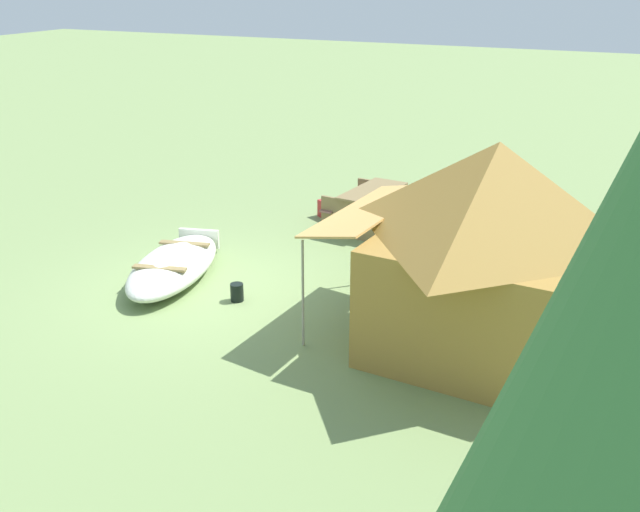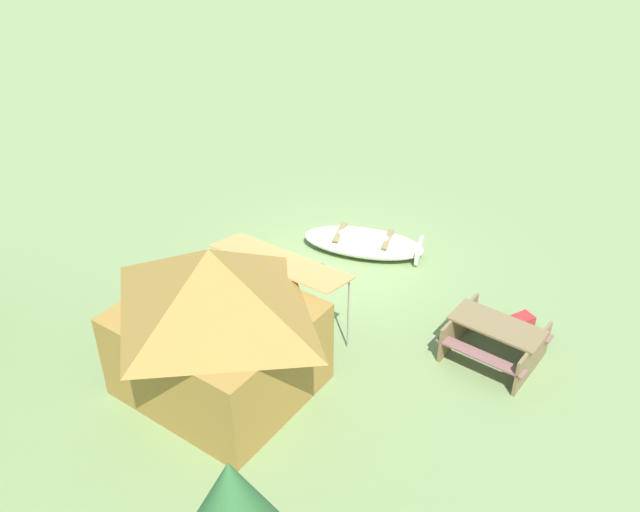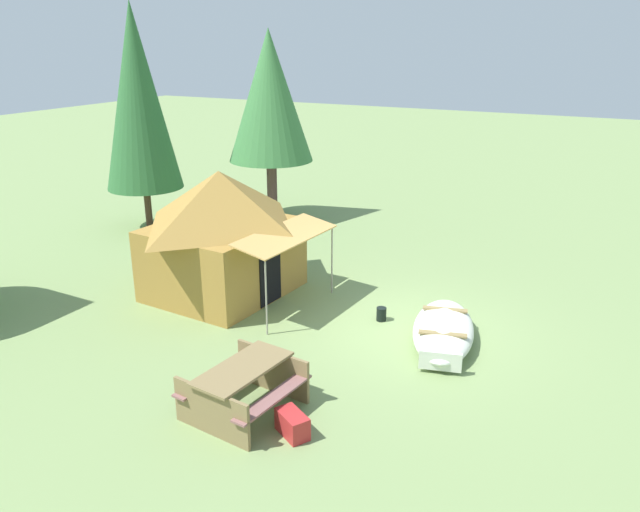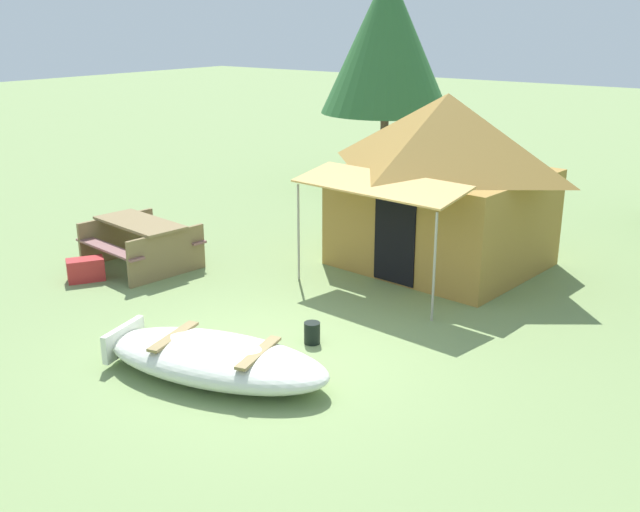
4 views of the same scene
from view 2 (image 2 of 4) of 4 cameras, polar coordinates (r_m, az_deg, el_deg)
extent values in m
plane|color=#769056|center=(15.52, 1.63, -0.92)|extent=(80.00, 80.00, 0.00)
ellipsoid|color=silver|center=(15.98, 3.63, 1.12)|extent=(3.05, 1.84, 0.46)
ellipsoid|color=#4B4C46|center=(15.97, 3.63, 1.23)|extent=(2.79, 1.64, 0.17)
cube|color=olive|center=(16.00, 1.67, 2.00)|extent=(0.35, 0.90, 0.04)
cube|color=olive|center=(15.79, 5.67, 1.40)|extent=(0.35, 0.90, 0.04)
cube|color=silver|center=(15.79, 8.26, 0.47)|extent=(0.26, 0.75, 0.35)
cube|color=olive|center=(12.08, -8.47, -7.73)|extent=(3.24, 2.90, 1.65)
pyramid|color=olive|center=(11.21, -9.05, -2.11)|extent=(3.50, 3.13, 1.23)
cube|color=black|center=(12.92, -4.42, -5.07)|extent=(0.76, 0.09, 1.32)
cube|color=tan|center=(12.62, -3.34, -0.45)|extent=(2.79, 1.12, 0.19)
cylinder|color=gray|center=(14.06, -6.35, -1.24)|extent=(0.04, 0.04, 1.57)
cylinder|color=gray|center=(12.80, 2.38, -4.91)|extent=(0.04, 0.04, 1.57)
cube|color=olive|center=(12.96, 14.58, -5.60)|extent=(1.77, 0.95, 0.04)
cube|color=#855855|center=(13.60, 15.45, -5.37)|extent=(1.71, 0.46, 0.04)
cube|color=#855855|center=(12.71, 13.24, -8.08)|extent=(1.71, 0.46, 0.04)
cube|color=olive|center=(13.03, 17.30, -8.14)|extent=(0.23, 1.46, 0.76)
cube|color=olive|center=(13.41, 11.47, -5.81)|extent=(0.23, 1.46, 0.76)
cube|color=#B32929|center=(14.06, 16.25, -5.55)|extent=(0.56, 0.65, 0.36)
cylinder|color=black|center=(15.10, 0.04, -1.29)|extent=(0.26, 0.26, 0.29)
camera|label=1|loc=(16.68, -41.01, 12.41)|focal=41.43mm
camera|label=3|loc=(16.16, 48.84, 11.51)|focal=35.08mm
camera|label=4|loc=(21.69, -3.09, 20.59)|focal=41.28mm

